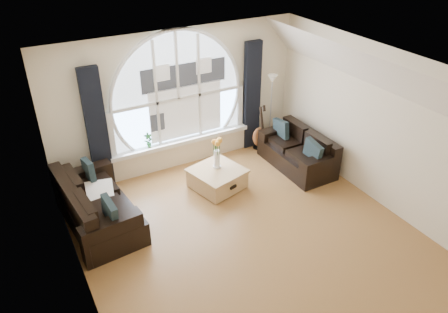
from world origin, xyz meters
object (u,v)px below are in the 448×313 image
sofa_left (98,204)px  vase_flowers (217,149)px  floor_lamp (271,111)px  potted_plant (148,140)px  guitar (260,127)px  coffee_chest (217,178)px  sofa_right (297,149)px

sofa_left → vase_flowers: size_ratio=2.66×
floor_lamp → potted_plant: (-2.65, 0.19, -0.10)m
floor_lamp → potted_plant: size_ratio=5.32×
guitar → sofa_left: bearing=-173.0°
vase_flowers → guitar: bearing=28.1°
coffee_chest → guitar: 1.73m
sofa_left → guitar: bearing=8.1°
coffee_chest → potted_plant: 1.50m
sofa_right → vase_flowers: bearing=173.3°
vase_flowers → guitar: (1.43, 0.76, -0.24)m
coffee_chest → floor_lamp: 2.08m
guitar → floor_lamp: bearing=7.0°
sofa_right → floor_lamp: size_ratio=1.02×
sofa_left → potted_plant: (1.30, 1.14, 0.30)m
floor_lamp → potted_plant: bearing=176.0°
potted_plant → vase_flowers: bearing=-47.6°
sofa_right → floor_lamp: bearing=88.1°
guitar → vase_flowers: bearing=-158.5°
coffee_chest → sofa_right: bearing=-18.0°
sofa_left → sofa_right: bearing=-6.5°
sofa_right → potted_plant: size_ratio=5.41×
vase_flowers → potted_plant: vase_flowers is taller
vase_flowers → potted_plant: (-0.93, 1.02, -0.07)m
guitar → sofa_right: bearing=-80.6°
sofa_right → vase_flowers: 1.75m
sofa_left → potted_plant: bearing=35.7°
sofa_left → vase_flowers: bearing=-2.4°
floor_lamp → sofa_right: bearing=-91.4°
vase_flowers → sofa_left: bearing=-176.9°
vase_flowers → floor_lamp: 1.91m
sofa_right → floor_lamp: 1.10m
coffee_chest → guitar: guitar is taller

